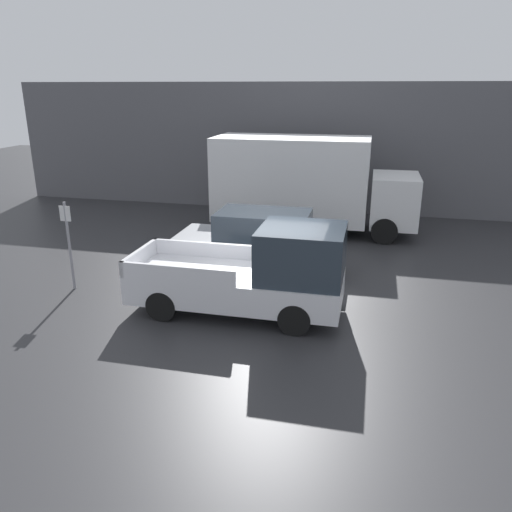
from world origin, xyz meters
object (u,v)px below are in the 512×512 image
car (260,241)px  delivery_truck (305,182)px  parking_sign (69,241)px  pickup_truck (257,274)px

car → delivery_truck: size_ratio=0.65×
car → parking_sign: size_ratio=2.01×
pickup_truck → car: 2.99m
car → delivery_truck: delivery_truck is taller
pickup_truck → car: bearing=101.5°
pickup_truck → car: (-0.59, 2.93, -0.10)m
pickup_truck → parking_sign: size_ratio=2.10×
pickup_truck → delivery_truck: bearing=89.6°
pickup_truck → delivery_truck: delivery_truck is taller
pickup_truck → delivery_truck: (0.06, 7.60, 0.82)m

